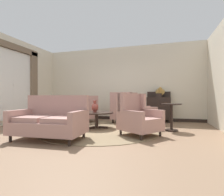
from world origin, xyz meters
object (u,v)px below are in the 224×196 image
Objects in this scene: side_table at (172,114)px; sideboard at (159,108)px; porcelain_vase at (95,107)px; armchair_near_window at (137,113)px; armchair_foreground_right at (84,111)px; settee at (51,121)px; gramophone at (160,90)px; armchair_near_sideboard at (138,118)px; armchair_back_corner at (124,110)px; coffee_table at (97,115)px.

sideboard is (-0.39, 1.72, 0.07)m from side_table.
armchair_near_window is at bearing 23.28° from porcelain_vase.
armchair_foreground_right is 1.06× the size of armchair_near_window.
settee is 4.09m from sideboard.
gramophone is (-0.34, 1.63, 0.72)m from side_table.
armchair_near_sideboard is (1.34, -0.57, -0.21)m from porcelain_vase.
gramophone reaches higher than armchair_back_corner.
settee is 2.11× the size of side_table.
side_table is (0.81, 0.81, 0.02)m from armchair_near_sideboard.
coffee_table is 2.58m from sideboard.
porcelain_vase is 1.28m from armchair_near_window.
coffee_table is 0.63× the size of settee.
armchair_foreground_right is at bearing -161.85° from sideboard.
coffee_table is 2.66m from gramophone.
sideboard reaches higher than settee.
settee is 1.39× the size of sideboard.
armchair_near_sideboard is 1.15m from side_table.
porcelain_vase is at bearing 102.47° from armchair_near_sideboard.
side_table is 1.81m from gramophone.
sideboard is at bearing 48.01° from coffee_table.
armchair_back_corner is (1.00, 2.82, 0.05)m from settee.
settee is 4.12m from gramophone.
sideboard is (0.42, 2.53, 0.09)m from armchair_near_sideboard.
armchair_near_window is (1.16, 0.50, -0.19)m from porcelain_vase.
armchair_near_sideboard reaches higher than settee.
armchair_near_window is at bearing 112.86° from armchair_foreground_right.
sideboard is at bearing 102.77° from side_table.
armchair_foreground_right is at bearing 21.41° from armchair_back_corner.
armchair_foreground_right is 1.01× the size of sideboard.
gramophone is (2.68, 0.77, 0.75)m from armchair_foreground_right.
sideboard is 2.20× the size of gramophone.
gramophone is (1.25, 0.54, 0.72)m from armchair_back_corner.
armchair_near_window is at bearing -115.32° from gramophone.
settee reaches higher than porcelain_vase.
coffee_table is at bearing -174.63° from side_table.
coffee_table is at bearing 48.76° from porcelain_vase.
coffee_table is 1.93× the size of gramophone.
gramophone is (1.77, 1.83, 0.76)m from coffee_table.
armchair_foreground_right reaches higher than side_table.
porcelain_vase is 0.30× the size of armchair_foreground_right.
sideboard is (0.60, 1.46, 0.08)m from armchair_near_window.
gramophone is at bearing 45.85° from coffee_table.
sideboard reaches higher than armchair_foreground_right.
gramophone is (0.05, -0.09, 0.65)m from sideboard.
sideboard reaches higher than armchair_near_window.
armchair_foreground_right is 2.77m from sideboard.
armchair_near_window is 1.45× the size of side_table.
armchair_foreground_right is 2.23× the size of gramophone.
gramophone is at bearing 145.33° from armchair_foreground_right.
sideboard reaches higher than armchair_near_sideboard.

